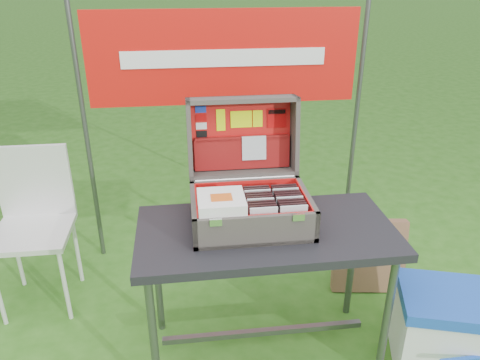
{
  "coord_description": "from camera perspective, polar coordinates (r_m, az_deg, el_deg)",
  "views": [
    {
      "loc": [
        -0.26,
        -1.69,
        1.8
      ],
      "look_at": [
        -0.03,
        0.1,
        0.97
      ],
      "focal_mm": 35.0,
      "sensor_mm": 36.0,
      "label": 1
    }
  ],
  "objects": [
    {
      "name": "table",
      "position": [
        2.32,
        3.01,
        -13.62
      ],
      "size": [
        1.16,
        0.59,
        0.72
      ],
      "primitive_type": null,
      "rotation": [
        0.0,
        0.0,
        0.01
      ],
      "color": "black",
      "rests_on": "ground"
    },
    {
      "name": "table_top",
      "position": [
        2.12,
        3.22,
        -6.38
      ],
      "size": [
        1.16,
        0.59,
        0.04
      ],
      "primitive_type": "cube",
      "rotation": [
        0.0,
        0.0,
        0.01
      ],
      "color": "black",
      "rests_on": "ground"
    },
    {
      "name": "table_leg_fl",
      "position": [
        2.14,
        -10.47,
        -18.74
      ],
      "size": [
        0.04,
        0.04,
        0.68
      ],
      "primitive_type": "cylinder",
      "color": "#59595B",
      "rests_on": "ground"
    },
    {
      "name": "table_leg_fr",
      "position": [
        2.3,
        17.43,
        -15.97
      ],
      "size": [
        0.04,
        0.04,
        0.68
      ],
      "primitive_type": "cylinder",
      "color": "#59595B",
      "rests_on": "ground"
    },
    {
      "name": "table_leg_bl",
      "position": [
        2.49,
        -10.03,
        -11.46
      ],
      "size": [
        0.04,
        0.04,
        0.68
      ],
      "primitive_type": "cylinder",
      "color": "#59595B",
      "rests_on": "ground"
    },
    {
      "name": "table_leg_br",
      "position": [
        2.63,
        13.49,
        -9.64
      ],
      "size": [
        0.04,
        0.04,
        0.68
      ],
      "primitive_type": "cylinder",
      "color": "#59595B",
      "rests_on": "ground"
    },
    {
      "name": "table_brace",
      "position": [
        2.47,
        2.88,
        -18.01
      ],
      "size": [
        1.01,
        0.03,
        0.03
      ],
      "primitive_type": "cube",
      "color": "#59595B",
      "rests_on": "ground"
    },
    {
      "name": "suitcase",
      "position": [
        2.08,
        1.12,
        1.46
      ],
      "size": [
        0.53,
        0.54,
        0.51
      ],
      "primitive_type": null,
      "color": "#554F49",
      "rests_on": "table"
    },
    {
      "name": "suitcase_base_bottom",
      "position": [
        2.13,
        1.3,
        -5.2
      ],
      "size": [
        0.53,
        0.38,
        0.02
      ],
      "primitive_type": "cube",
      "color": "#554F49",
      "rests_on": "table_top"
    },
    {
      "name": "suitcase_base_wall_front",
      "position": [
        1.95,
        2.09,
        -6.27
      ],
      "size": [
        0.53,
        0.02,
        0.14
      ],
      "primitive_type": "cube",
      "color": "#554F49",
      "rests_on": "table_top"
    },
    {
      "name": "suitcase_base_wall_back",
      "position": [
        2.26,
        0.65,
        -1.6
      ],
      "size": [
        0.53,
        0.02,
        0.14
      ],
      "primitive_type": "cube",
      "color": "#554F49",
      "rests_on": "table_top"
    },
    {
      "name": "suitcase_base_wall_left",
      "position": [
        2.08,
        -5.66,
        -4.17
      ],
      "size": [
        0.02,
        0.38,
        0.14
      ],
      "primitive_type": "cube",
      "color": "#554F49",
      "rests_on": "table_top"
    },
    {
      "name": "suitcase_base_wall_right",
      "position": [
        2.15,
        8.06,
        -3.32
      ],
      "size": [
        0.02,
        0.38,
        0.14
      ],
      "primitive_type": "cube",
      "color": "#554F49",
      "rests_on": "table_top"
    },
    {
      "name": "suitcase_liner_floor",
      "position": [
        2.13,
        1.3,
        -4.88
      ],
      "size": [
        0.49,
        0.34,
        0.01
      ],
      "primitive_type": "cube",
      "color": "red",
      "rests_on": "suitcase_base_bottom"
    },
    {
      "name": "suitcase_latch_left",
      "position": [
        1.89,
        -2.97,
        -5.18
      ],
      "size": [
        0.05,
        0.01,
        0.03
      ],
      "primitive_type": "cube",
      "color": "silver",
      "rests_on": "suitcase_base_wall_front"
    },
    {
      "name": "suitcase_latch_right",
      "position": [
        1.94,
        7.16,
        -4.52
      ],
      "size": [
        0.05,
        0.01,
        0.03
      ],
      "primitive_type": "cube",
      "color": "silver",
      "rests_on": "suitcase_base_wall_front"
    },
    {
      "name": "suitcase_hinge",
      "position": [
        2.24,
        0.63,
        0.15
      ],
      "size": [
        0.48,
        0.02,
        0.02
      ],
      "primitive_type": "cylinder",
      "rotation": [
        0.0,
        1.57,
        0.0
      ],
      "color": "silver",
      "rests_on": "suitcase_base_wall_back"
    },
    {
      "name": "suitcase_lid_back",
      "position": [
        2.32,
        0.12,
        5.57
      ],
      "size": [
        0.53,
        0.07,
        0.38
      ],
      "primitive_type": "cube",
      "rotation": [
        -1.71,
        0.0,
        0.0
      ],
      "color": "#554F49",
      "rests_on": "suitcase_base_wall_back"
    },
    {
      "name": "suitcase_lid_rim_far",
      "position": [
        2.23,
        0.25,
        9.78
      ],
      "size": [
        0.53,
        0.14,
        0.04
      ],
      "primitive_type": "cube",
      "rotation": [
        -1.71,
        0.0,
        0.0
      ],
      "color": "#554F49",
      "rests_on": "suitcase_lid_back"
    },
    {
      "name": "suitcase_lid_rim_near",
      "position": [
        2.3,
        0.39,
        0.9
      ],
      "size": [
        0.53,
        0.14,
        0.04
      ],
      "primitive_type": "cube",
      "rotation": [
        -1.71,
        0.0,
        0.0
      ],
      "color": "#554F49",
      "rests_on": "suitcase_lid_back"
    },
    {
      "name": "suitcase_lid_rim_left",
      "position": [
        2.24,
        -6.18,
        4.97
      ],
      "size": [
        0.02,
        0.19,
        0.4
      ],
      "primitive_type": "cube",
      "rotation": [
        -1.71,
        0.0,
        0.0
      ],
      "color": "#554F49",
      "rests_on": "suitcase_lid_back"
    },
    {
      "name": "suitcase_lid_rim_right",
      "position": [
        2.3,
        6.65,
        5.5
      ],
      "size": [
        0.02,
        0.19,
        0.4
      ],
      "primitive_type": "cube",
      "rotation": [
        -1.71,
        0.0,
        0.0
      ],
      "color": "#554F49",
      "rests_on": "suitcase_lid_back"
    },
    {
      "name": "suitcase_lid_liner",
      "position": [
        2.31,
        0.17,
        5.51
      ],
      "size": [
        0.49,
        0.05,
        0.33
      ],
      "primitive_type": "cube",
      "rotation": [
        -1.71,
        0.0,
        0.0
      ],
      "color": "red",
      "rests_on": "suitcase_lid_back"
    },
    {
      "name": "suitcase_liner_wall_front",
      "position": [
        1.96,
        2.03,
        -5.81
      ],
      "size": [
        0.49,
        0.01,
        0.12
      ],
      "primitive_type": "cube",
      "color": "red",
      "rests_on": "suitcase_base_bottom"
    },
    {
      "name": "suitcase_liner_wall_back",
      "position": [
        2.24,
        0.7,
        -1.51
      ],
      "size": [
        0.49,
        0.01,
        0.12
      ],
      "primitive_type": "cube",
      "color": "red",
      "rests_on": "suitcase_base_bottom"
    },
    {
      "name": "suitcase_liner_wall_left",
      "position": [
        2.08,
        -5.3,
        -3.9
      ],
      "size": [
        0.01,
        0.34,
        0.12
      ],
      "primitive_type": "cube",
      "color": "red",
      "rests_on": "suitcase_base_bottom"
    },
    {
      "name": "suitcase_liner_wall_right",
      "position": [
        2.14,
        7.73,
        -3.1
      ],
      "size": [
        0.01,
        0.34,
        0.12
      ],
      "primitive_type": "cube",
      "color": "red",
      "rests_on": "suitcase_base_bottom"
    },
    {
      "name": "suitcase_lid_pocket",
      "position": [
        2.31,
        0.26,
        3.27
      ],
      "size": [
        0.47,
        0.05,
        0.15
      ],
      "primitive_type": "cube",
      "rotation": [
        -1.71,
        0.0,
        0.0
      ],
      "color": "maroon",
      "rests_on": "suitcase_lid_liner"
    },
    {
      "name": "suitcase_pocket_edge",
      "position": [
        2.28,
        0.25,
        5.09
      ],
      "size": [
        0.46,
        0.02,
        0.02
      ],
      "primitive_type": "cube",
      "rotation": [
        -1.71,
        0.0,
        0.0
      ],
      "color": "maroon",
      "rests_on": "suitcase_lid_pocket"
    },
    {
      "name": "suitcase_pocket_cd",
      "position": [
        2.29,
        1.72,
        3.92
      ],
      "size": [
        0.12,
        0.03,
        0.12
      ],
      "primitive_type": "cube",
      "rotation": [
        -1.71,
        0.0,
        0.0
      ],
      "color": "silver",
      "rests_on": "suitcase_lid_pocket"
    },
    {
      "name": "lid_sticker_cc_a",
      "position": [
        2.26,
        -4.82,
        8.58
      ],
      "size": [
        0.05,
        0.01,
        0.03
      ],
      "primitive_type": "cube",
      "rotation": [
        -1.71,
        0.0,
        0.0
      ],
      "color": "#1933B2",
      "rests_on": "suitcase_lid_liner"
    },
    {
      "name": "lid_sticker_cc_b",
      "position": [
        2.27,
        -4.78,
        7.58
      ],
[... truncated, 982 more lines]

